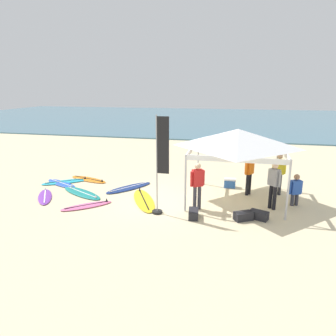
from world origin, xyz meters
TOP-DOWN VIEW (x-y plane):
  - ground_plane at (0.00, 0.00)m, footprint 80.00×80.00m
  - sea at (0.00, 31.68)m, footprint 80.00×36.00m
  - canopy_tent at (2.39, 0.83)m, footprint 3.48×3.48m
  - surfboard_purple at (-4.97, -0.72)m, footprint 1.44×1.86m
  - surfboard_navy at (-2.09, 1.07)m, footprint 1.81×2.20m
  - surfboard_pink at (-2.88, -1.23)m, footprint 1.74×1.61m
  - surfboard_teal at (-3.74, 0.01)m, footprint 2.38×1.69m
  - surfboard_orange at (-4.36, 1.83)m, footprint 2.15×1.19m
  - surfboard_yellow at (-1.01, -0.21)m, footprint 1.77×2.60m
  - surfboard_blue at (-5.25, 0.96)m, footprint 2.01×1.37m
  - surfboard_cyan at (-5.21, 1.27)m, footprint 2.05×1.72m
  - person_red at (1.10, -0.59)m, footprint 0.48×0.38m
  - person_orange at (2.92, 1.43)m, footprint 0.38×0.48m
  - person_yellow at (4.06, 1.66)m, footprint 0.54×0.28m
  - person_grey at (3.72, 0.07)m, footprint 0.41×0.42m
  - person_blue at (4.56, 0.60)m, footprint 0.50×0.36m
  - banner_flag at (-0.09, -1.23)m, footprint 0.60×0.36m
  - gear_bag_near_tent at (1.08, -1.34)m, footprint 0.39×0.64m
  - gear_bag_by_pole at (3.22, -0.97)m, footprint 0.68×0.53m
  - gear_bag_on_sand at (2.71, -1.16)m, footprint 0.68×0.57m
  - cooler_box at (2.16, 2.22)m, footprint 0.50×0.36m

SIDE VIEW (x-z plane):
  - ground_plane at x=0.00m, z-range 0.00..0.00m
  - surfboard_yellow at x=-1.01m, z-range -0.06..0.13m
  - surfboard_teal at x=-3.74m, z-range -0.06..0.13m
  - surfboard_navy at x=-2.09m, z-range -0.06..0.13m
  - surfboard_cyan at x=-5.21m, z-range -0.06..0.13m
  - surfboard_orange at x=-4.36m, z-range -0.06..0.13m
  - surfboard_blue at x=-5.25m, z-range -0.06..0.13m
  - surfboard_purple at x=-4.97m, z-range -0.06..0.13m
  - surfboard_pink at x=-2.88m, z-range -0.06..0.13m
  - sea at x=0.00m, z-range 0.00..0.10m
  - gear_bag_near_tent at x=1.08m, z-range 0.00..0.28m
  - gear_bag_by_pole at x=3.22m, z-range 0.00..0.28m
  - gear_bag_on_sand at x=2.71m, z-range 0.00..0.28m
  - cooler_box at x=2.16m, z-range 0.00..0.39m
  - person_blue at x=4.56m, z-range 0.06..1.26m
  - person_red at x=1.10m, z-range 0.13..1.84m
  - person_orange at x=2.92m, z-range 0.13..1.84m
  - person_yellow at x=4.06m, z-range 0.13..1.84m
  - person_grey at x=3.72m, z-range 0.13..1.84m
  - banner_flag at x=-0.09m, z-range -0.13..3.27m
  - canopy_tent at x=2.39m, z-range 1.01..3.76m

